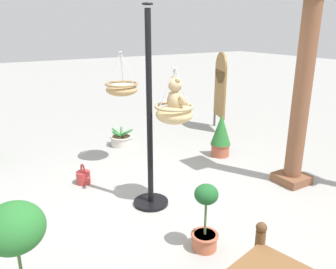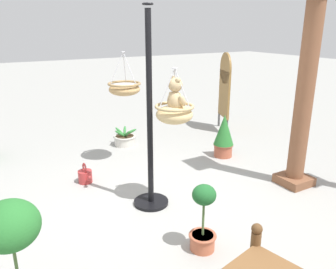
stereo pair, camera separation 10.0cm
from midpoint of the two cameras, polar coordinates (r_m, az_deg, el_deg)
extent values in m
plane|color=#9E9E99|center=(4.29, -1.35, -12.49)|extent=(40.00, 40.00, 0.00)
cylinder|color=black|center=(3.96, -3.90, 3.37)|extent=(0.07, 0.07, 2.36)
cylinder|color=black|center=(4.39, -3.57, -11.41)|extent=(0.44, 0.44, 0.04)
torus|color=black|center=(3.84, -4.30, 21.25)|extent=(0.12, 0.12, 0.02)
ellipsoid|color=tan|center=(3.95, 0.34, 3.40)|extent=(0.44, 0.44, 0.21)
torus|color=tan|center=(3.93, 0.34, 4.78)|extent=(0.46, 0.46, 0.04)
ellipsoid|color=silver|center=(3.95, 0.34, 3.68)|extent=(0.38, 0.38, 0.18)
cylinder|color=#B7B7BC|center=(3.84, 1.68, 7.84)|extent=(0.19, 0.12, 0.45)
cylinder|color=#B7B7BC|center=(3.98, 0.30, 8.22)|extent=(0.19, 0.12, 0.45)
cylinder|color=#B7B7BC|center=(3.83, -0.94, 7.83)|extent=(0.01, 0.21, 0.45)
torus|color=#B7B7BC|center=(3.85, 0.35, 11.22)|extent=(0.06, 0.06, 0.01)
ellipsoid|color=tan|center=(3.92, 0.46, 5.61)|extent=(0.21, 0.18, 0.25)
sphere|color=tan|center=(3.88, 0.47, 8.42)|extent=(0.17, 0.17, 0.16)
ellipsoid|color=#D9B683|center=(3.92, 1.24, 8.32)|extent=(0.08, 0.06, 0.05)
sphere|color=black|center=(3.93, 1.55, 8.39)|extent=(0.02, 0.02, 0.02)
sphere|color=tan|center=(3.92, 0.02, 9.49)|extent=(0.06, 0.06, 0.06)
sphere|color=tan|center=(3.83, 0.94, 9.27)|extent=(0.06, 0.06, 0.06)
ellipsoid|color=tan|center=(4.02, -0.06, 6.38)|extent=(0.07, 0.12, 0.16)
ellipsoid|color=tan|center=(3.84, 1.69, 5.81)|extent=(0.07, 0.12, 0.16)
ellipsoid|color=tan|center=(4.04, 1.11, 4.63)|extent=(0.08, 0.14, 0.08)
ellipsoid|color=tan|center=(3.94, 2.03, 4.30)|extent=(0.08, 0.14, 0.08)
ellipsoid|color=tan|center=(5.32, -8.39, 7.55)|extent=(0.49, 0.49, 0.19)
torus|color=#97794E|center=(5.30, -8.43, 8.49)|extent=(0.52, 0.52, 0.04)
ellipsoid|color=silver|center=(5.31, -8.39, 7.77)|extent=(0.43, 0.43, 0.16)
cylinder|color=#B7B7BC|center=(5.20, -7.54, 11.04)|extent=(0.21, 0.13, 0.49)
cylinder|color=#B7B7BC|center=(5.38, -8.41, 11.23)|extent=(0.21, 0.13, 0.49)
cylinder|color=#B7B7BC|center=(5.22, -9.70, 10.97)|extent=(0.01, 0.24, 0.49)
torus|color=#B7B7BC|center=(5.24, -8.67, 13.70)|extent=(0.06, 0.06, 0.01)
cylinder|color=brown|center=(4.85, 21.28, 6.90)|extent=(0.24, 0.24, 2.69)
cube|color=brown|center=(5.22, 19.69, -7.02)|extent=(0.43, 0.43, 0.12)
cylinder|color=brown|center=(3.00, 14.01, -20.74)|extent=(0.08, 0.08, 0.64)
sphere|color=brown|center=(2.80, 14.57, -15.05)|extent=(0.09, 0.09, 0.09)
cylinder|color=#BC6042|center=(3.60, 5.39, -17.58)|extent=(0.25, 0.25, 0.17)
torus|color=#A9573B|center=(3.56, 5.42, -16.61)|extent=(0.28, 0.28, 0.03)
cylinder|color=#382819|center=(3.56, 5.42, -16.67)|extent=(0.22, 0.22, 0.03)
cylinder|color=#4C6B38|center=(3.46, 5.52, -14.05)|extent=(0.02, 0.02, 0.35)
ellipsoid|color=#1E5B28|center=(3.32, 5.66, -10.08)|extent=(0.24, 0.24, 0.20)
cylinder|color=beige|center=(6.46, -8.35, -1.05)|extent=(0.39, 0.39, 0.18)
torus|color=#BCB7AE|center=(6.43, -8.38, -0.38)|extent=(0.43, 0.43, 0.03)
cylinder|color=#382819|center=(6.43, -8.38, -0.42)|extent=(0.35, 0.35, 0.03)
ellipsoid|color=#38843D|center=(6.32, -7.99, 0.04)|extent=(0.23, 0.07, 0.19)
ellipsoid|color=#38843D|center=(6.40, -7.39, 0.40)|extent=(0.15, 0.25, 0.15)
ellipsoid|color=#38843D|center=(6.51, -8.38, 0.67)|extent=(0.25, 0.15, 0.15)
ellipsoid|color=#38843D|center=(6.46, -9.17, 0.39)|extent=(0.22, 0.17, 0.19)
ellipsoid|color=#38843D|center=(6.36, -9.18, 0.08)|extent=(0.08, 0.24, 0.19)
cylinder|color=#AD563D|center=(5.94, 8.37, -2.56)|extent=(0.31, 0.31, 0.22)
torus|color=#9C4E37|center=(5.90, 8.41, -1.65)|extent=(0.35, 0.35, 0.03)
cylinder|color=#382819|center=(5.91, 8.41, -1.70)|extent=(0.27, 0.27, 0.03)
cone|color=#28702D|center=(5.82, 8.53, 0.89)|extent=(0.34, 0.34, 0.53)
ellipsoid|color=#28702D|center=(2.69, -25.67, -14.10)|extent=(0.43, 0.43, 0.37)
cube|color=olive|center=(7.29, 8.41, 6.86)|extent=(0.62, 0.27, 0.99)
cylinder|color=olive|center=(7.21, 8.61, 11.10)|extent=(0.62, 0.27, 0.65)
cylinder|color=#4C4C4C|center=(7.70, 7.54, 2.58)|extent=(0.05, 0.05, 0.30)
cylinder|color=#4C4C4C|center=(7.18, 8.88, 1.39)|extent=(0.05, 0.05, 0.30)
cylinder|color=#B23333|center=(5.04, -14.72, -7.08)|extent=(0.20, 0.20, 0.18)
cylinder|color=#B23333|center=(4.90, -14.23, -7.53)|extent=(0.17, 0.04, 0.14)
sphere|color=maroon|center=(4.82, -14.00, -7.29)|extent=(0.06, 0.06, 0.06)
torus|color=#B23333|center=(4.99, -14.84, -5.73)|extent=(0.16, 0.02, 0.16)
camera|label=1|loc=(0.05, -90.73, -0.24)|focal=35.90mm
camera|label=2|loc=(0.05, 89.27, 0.24)|focal=35.90mm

